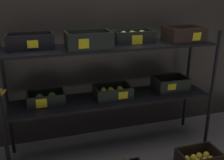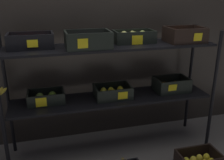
# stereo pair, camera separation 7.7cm
# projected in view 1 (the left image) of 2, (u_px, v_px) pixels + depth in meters

# --- Properties ---
(ground_plane) EXTENTS (10.00, 10.00, 0.00)m
(ground_plane) POSITION_uv_depth(u_px,v_px,m) (112.00, 148.00, 2.60)
(ground_plane) COLOR #605B56
(storefront_wall) EXTENTS (4.27, 0.12, 1.93)m
(storefront_wall) POSITION_uv_depth(u_px,v_px,m) (100.00, 45.00, 2.65)
(storefront_wall) COLOR #2D2823
(storefront_wall) RESTS_ON ground_plane
(display_rack) EXTENTS (2.00, 0.45, 1.19)m
(display_rack) POSITION_uv_depth(u_px,v_px,m) (111.00, 69.00, 2.33)
(display_rack) COLOR black
(display_rack) RESTS_ON ground_plane
(crate_ground_lemon) EXTENTS (0.37, 0.24, 0.14)m
(crate_ground_lemon) POSITION_uv_depth(u_px,v_px,m) (199.00, 159.00, 2.34)
(crate_ground_lemon) COLOR black
(crate_ground_lemon) RESTS_ON ground_plane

